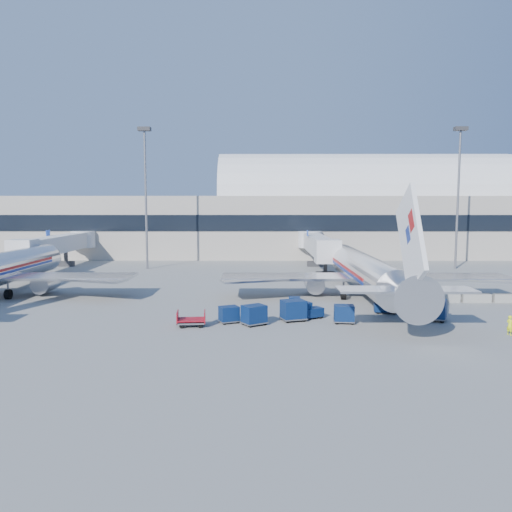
{
  "coord_description": "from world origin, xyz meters",
  "views": [
    {
      "loc": [
        -1.89,
        -50.36,
        10.31
      ],
      "look_at": [
        -2.19,
        6.0,
        4.54
      ],
      "focal_mm": 35.0,
      "sensor_mm": 36.0,
      "label": 1
    }
  ],
  "objects_px": {
    "mast_east": "(459,177)",
    "cart_train_a": "(293,310)",
    "cart_train_c": "(229,314)",
    "tug_left": "(294,305)",
    "tug_lead": "(309,311)",
    "tug_right": "(385,306)",
    "jetbridge_near": "(317,244)",
    "jetbridge_mid": "(60,244)",
    "barrier_near": "(445,298)",
    "mast_west": "(145,177)",
    "barrier_mid": "(477,298)",
    "barrier_far": "(508,298)",
    "cart_open_red": "(192,321)",
    "cart_solo_far": "(434,310)",
    "cart_train_b": "(254,315)",
    "airliner_main": "(366,272)",
    "ramp_worker": "(510,325)",
    "cart_solo_near": "(344,314)"
  },
  "relations": [
    {
      "from": "mast_west",
      "to": "cart_solo_near",
      "type": "bearing_deg",
      "value": -55.65
    },
    {
      "from": "tug_right",
      "to": "cart_open_red",
      "type": "bearing_deg",
      "value": -155.17
    },
    {
      "from": "barrier_near",
      "to": "cart_train_c",
      "type": "relative_size",
      "value": 1.47
    },
    {
      "from": "mast_west",
      "to": "ramp_worker",
      "type": "height_order",
      "value": "mast_west"
    },
    {
      "from": "airliner_main",
      "to": "cart_train_c",
      "type": "bearing_deg",
      "value": -140.56
    },
    {
      "from": "mast_east",
      "to": "cart_train_a",
      "type": "distance_m",
      "value": 48.59
    },
    {
      "from": "mast_east",
      "to": "tug_right",
      "type": "bearing_deg",
      "value": -120.71
    },
    {
      "from": "cart_train_b",
      "to": "cart_train_c",
      "type": "relative_size",
      "value": 1.2
    },
    {
      "from": "barrier_mid",
      "to": "cart_train_a",
      "type": "bearing_deg",
      "value": -156.75
    },
    {
      "from": "cart_train_c",
      "to": "mast_east",
      "type": "bearing_deg",
      "value": 23.35
    },
    {
      "from": "barrier_far",
      "to": "cart_train_a",
      "type": "height_order",
      "value": "cart_train_a"
    },
    {
      "from": "cart_solo_near",
      "to": "jetbridge_mid",
      "type": "bearing_deg",
      "value": 141.45
    },
    {
      "from": "airliner_main",
      "to": "mast_east",
      "type": "height_order",
      "value": "mast_east"
    },
    {
      "from": "cart_train_c",
      "to": "cart_open_red",
      "type": "height_order",
      "value": "cart_train_c"
    },
    {
      "from": "jetbridge_near",
      "to": "barrier_near",
      "type": "bearing_deg",
      "value": -70.15
    },
    {
      "from": "cart_train_a",
      "to": "cart_solo_far",
      "type": "bearing_deg",
      "value": -17.22
    },
    {
      "from": "cart_train_c",
      "to": "ramp_worker",
      "type": "bearing_deg",
      "value": -33.95
    },
    {
      "from": "cart_train_a",
      "to": "cart_train_c",
      "type": "height_order",
      "value": "cart_train_a"
    },
    {
      "from": "cart_train_c",
      "to": "tug_left",
      "type": "bearing_deg",
      "value": 10.95
    },
    {
      "from": "jetbridge_near",
      "to": "mast_east",
      "type": "bearing_deg",
      "value": -2.07
    },
    {
      "from": "airliner_main",
      "to": "jetbridge_mid",
      "type": "bearing_deg",
      "value": 149.36
    },
    {
      "from": "mast_west",
      "to": "tug_lead",
      "type": "height_order",
      "value": "mast_west"
    },
    {
      "from": "barrier_mid",
      "to": "cart_open_red",
      "type": "height_order",
      "value": "barrier_mid"
    },
    {
      "from": "tug_right",
      "to": "ramp_worker",
      "type": "relative_size",
      "value": 1.47
    },
    {
      "from": "airliner_main",
      "to": "cart_solo_far",
      "type": "height_order",
      "value": "airliner_main"
    },
    {
      "from": "mast_west",
      "to": "cart_solo_near",
      "type": "distance_m",
      "value": 47.47
    },
    {
      "from": "mast_east",
      "to": "ramp_worker",
      "type": "distance_m",
      "value": 45.27
    },
    {
      "from": "airliner_main",
      "to": "tug_right",
      "type": "xyz_separation_m",
      "value": [
        0.21,
        -7.82,
        -2.27
      ]
    },
    {
      "from": "airliner_main",
      "to": "cart_train_a",
      "type": "xyz_separation_m",
      "value": [
        -8.79,
        -11.14,
        -1.93
      ]
    },
    {
      "from": "barrier_near",
      "to": "cart_solo_far",
      "type": "xyz_separation_m",
      "value": [
        -4.17,
        -8.41,
        0.55
      ]
    },
    {
      "from": "barrier_far",
      "to": "tug_lead",
      "type": "bearing_deg",
      "value": -160.53
    },
    {
      "from": "mast_east",
      "to": "barrier_mid",
      "type": "relative_size",
      "value": 7.53
    },
    {
      "from": "cart_train_a",
      "to": "cart_solo_near",
      "type": "xyz_separation_m",
      "value": [
        4.39,
        -0.83,
        -0.15
      ]
    },
    {
      "from": "jetbridge_near",
      "to": "jetbridge_mid",
      "type": "bearing_deg",
      "value": 180.0
    },
    {
      "from": "barrier_near",
      "to": "cart_train_b",
      "type": "xyz_separation_m",
      "value": [
        -20.27,
        -10.21,
        0.48
      ]
    },
    {
      "from": "tug_lead",
      "to": "tug_right",
      "type": "height_order",
      "value": "tug_lead"
    },
    {
      "from": "cart_train_a",
      "to": "mast_west",
      "type": "bearing_deg",
      "value": 101.83
    },
    {
      "from": "cart_solo_far",
      "to": "cart_train_b",
      "type": "bearing_deg",
      "value": -147.73
    },
    {
      "from": "barrier_mid",
      "to": "barrier_far",
      "type": "relative_size",
      "value": 1.0
    },
    {
      "from": "cart_solo_near",
      "to": "barrier_near",
      "type": "bearing_deg",
      "value": 42.53
    },
    {
      "from": "barrier_far",
      "to": "tug_right",
      "type": "bearing_deg",
      "value": -159.72
    },
    {
      "from": "mast_west",
      "to": "tug_right",
      "type": "height_order",
      "value": "mast_west"
    },
    {
      "from": "ramp_worker",
      "to": "cart_train_c",
      "type": "bearing_deg",
      "value": 55.61
    },
    {
      "from": "cart_solo_far",
      "to": "tug_lead",
      "type": "bearing_deg",
      "value": -157.46
    },
    {
      "from": "airliner_main",
      "to": "barrier_far",
      "type": "xyz_separation_m",
      "value": [
        14.6,
        -2.51,
        -2.48
      ]
    },
    {
      "from": "barrier_far",
      "to": "cart_solo_near",
      "type": "distance_m",
      "value": 21.23
    },
    {
      "from": "tug_right",
      "to": "barrier_near",
      "type": "bearing_deg",
      "value": 42.36
    },
    {
      "from": "tug_lead",
      "to": "tug_left",
      "type": "bearing_deg",
      "value": 83.58
    },
    {
      "from": "jetbridge_mid",
      "to": "tug_right",
      "type": "relative_size",
      "value": 11.79
    },
    {
      "from": "cart_train_a",
      "to": "barrier_far",
      "type": "bearing_deg",
      "value": 2.02
    }
  ]
}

